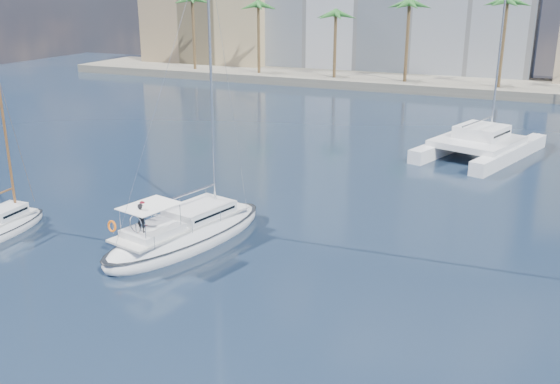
% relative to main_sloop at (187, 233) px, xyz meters
% --- Properties ---
extents(ground, '(160.00, 160.00, 0.00)m').
position_rel_main_sloop_xyz_m(ground, '(5.03, 0.37, -0.52)').
color(ground, black).
rests_on(ground, ground).
extents(quay, '(120.00, 14.00, 1.20)m').
position_rel_main_sloop_xyz_m(quay, '(5.03, 61.37, 0.08)').
color(quay, gray).
rests_on(quay, ground).
extents(building_tan_left, '(22.00, 14.00, 22.00)m').
position_rel_main_sloop_xyz_m(building_tan_left, '(-36.97, 69.37, 10.48)').
color(building_tan_left, tan).
rests_on(building_tan_left, ground).
extents(palm_left, '(3.60, 3.60, 12.30)m').
position_rel_main_sloop_xyz_m(palm_left, '(-28.97, 57.37, 9.76)').
color(palm_left, brown).
rests_on(palm_left, ground).
extents(palm_centre, '(3.60, 3.60, 12.30)m').
position_rel_main_sloop_xyz_m(palm_centre, '(5.03, 57.37, 9.76)').
color(palm_centre, brown).
rests_on(palm_centre, ground).
extents(main_sloop, '(6.13, 11.84, 16.79)m').
position_rel_main_sloop_xyz_m(main_sloop, '(0.00, 0.00, 0.00)').
color(main_sloop, white).
rests_on(main_sloop, ground).
extents(small_sloop, '(2.40, 6.73, 9.55)m').
position_rel_main_sloop_xyz_m(small_sloop, '(-10.35, -3.30, -0.14)').
color(small_sloop, white).
rests_on(small_sloop, ground).
extents(catamaran, '(9.91, 14.06, 18.48)m').
position_rel_main_sloop_xyz_m(catamaran, '(12.38, 25.92, 0.64)').
color(catamaran, white).
rests_on(catamaran, ground).
extents(seagull, '(1.15, 0.49, 0.21)m').
position_rel_main_sloop_xyz_m(seagull, '(-2.85, 1.82, -0.04)').
color(seagull, silver).
rests_on(seagull, ground).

